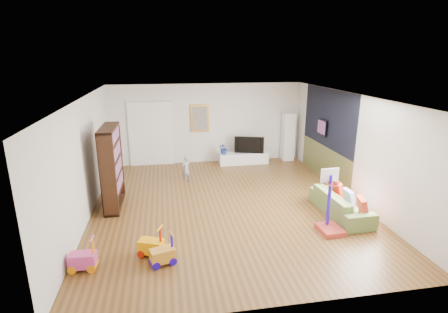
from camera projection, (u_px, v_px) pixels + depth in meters
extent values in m
cube|color=brown|center=(227.00, 205.00, 8.76)|extent=(6.50, 7.50, 0.00)
cube|color=white|center=(227.00, 97.00, 8.00)|extent=(6.50, 7.50, 0.00)
cube|color=silver|center=(207.00, 124.00, 11.92)|extent=(6.50, 0.00, 2.70)
cube|color=silver|center=(276.00, 226.00, 4.84)|extent=(6.50, 0.00, 2.70)
cube|color=white|center=(85.00, 160.00, 7.84)|extent=(0.00, 7.50, 2.70)
cube|color=white|center=(352.00, 147.00, 8.92)|extent=(0.00, 7.50, 2.70)
cube|color=black|center=(328.00, 118.00, 10.10)|extent=(0.01, 3.20, 1.70)
cube|color=brown|center=(324.00, 163.00, 10.48)|extent=(0.01, 3.20, 1.00)
cube|color=white|center=(151.00, 135.00, 11.66)|extent=(1.45, 0.06, 2.10)
cube|color=gold|center=(200.00, 118.00, 11.79)|extent=(0.62, 0.06, 0.92)
cube|color=#7F3F8C|center=(322.00, 127.00, 10.36)|extent=(0.04, 0.56, 0.46)
cube|color=white|center=(244.00, 158.00, 12.00)|extent=(1.68, 0.44, 0.39)
cube|color=white|center=(288.00, 137.00, 12.30)|extent=(0.39, 0.39, 1.68)
cube|color=black|center=(112.00, 167.00, 8.44)|extent=(0.37, 1.37, 2.00)
imported|color=olive|center=(341.00, 204.00, 8.16)|extent=(0.80, 1.89, 0.54)
cube|color=#B3332A|center=(333.00, 202.00, 7.24)|extent=(0.50, 0.59, 1.36)
cube|color=#FFA100|center=(151.00, 241.00, 6.48)|extent=(0.52, 0.42, 0.60)
cube|color=orange|center=(162.00, 250.00, 6.21)|extent=(0.49, 0.38, 0.57)
cube|color=#D43B8E|center=(82.00, 255.00, 6.05)|extent=(0.46, 0.30, 0.60)
imported|color=gray|center=(186.00, 169.00, 10.23)|extent=(0.35, 0.33, 0.80)
imported|color=black|center=(249.00, 144.00, 11.91)|extent=(0.99, 0.42, 0.57)
imported|color=navy|center=(224.00, 148.00, 11.74)|extent=(0.42, 0.38, 0.40)
cube|color=red|center=(363.00, 207.00, 7.62)|extent=(0.20, 0.43, 0.41)
cube|color=white|center=(349.00, 197.00, 8.14)|extent=(0.10, 0.37, 0.37)
cube|color=red|center=(338.00, 189.00, 8.65)|extent=(0.12, 0.41, 0.41)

